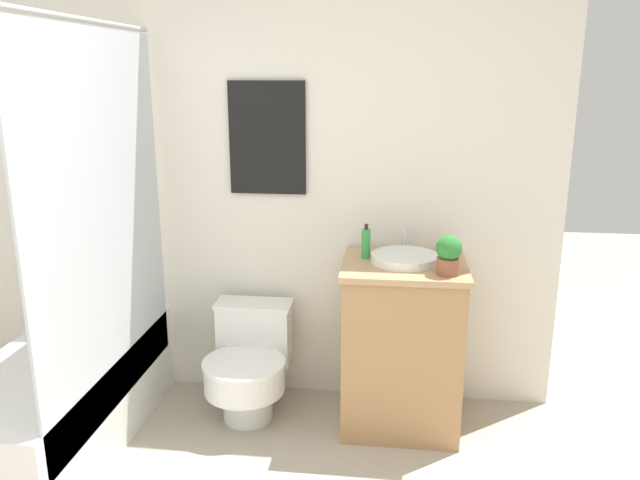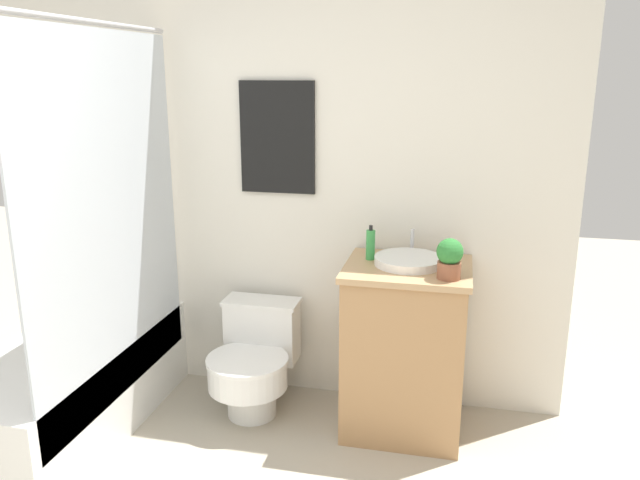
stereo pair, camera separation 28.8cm
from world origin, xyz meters
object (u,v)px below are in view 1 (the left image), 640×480
sink (405,258)px  soap_bottle (366,243)px  potted_plant (449,254)px  toilet (249,364)px

sink → soap_bottle: soap_bottle is taller
sink → potted_plant: 0.27m
potted_plant → sink: bearing=138.4°
toilet → sink: (0.79, 0.03, 0.60)m
toilet → soap_bottle: bearing=7.4°
toilet → sink: size_ratio=1.56×
potted_plant → toilet: bearing=171.8°
sink → soap_bottle: (-0.19, 0.05, 0.06)m
toilet → sink: 0.99m
soap_bottle → potted_plant: bearing=-29.4°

